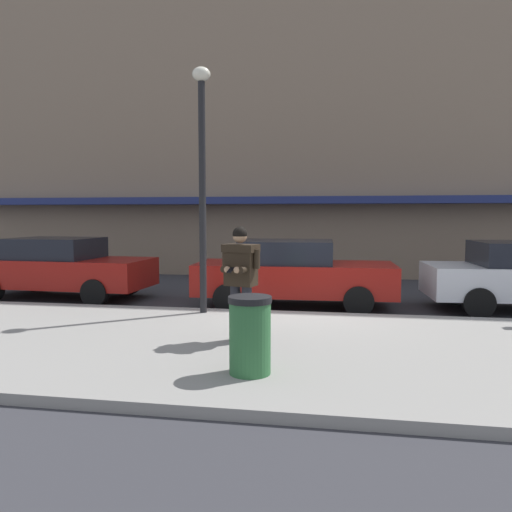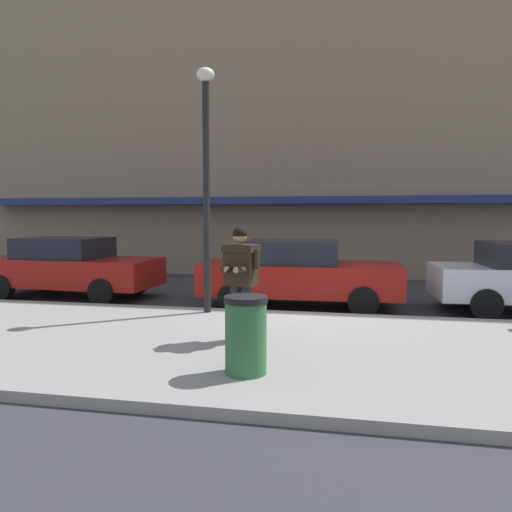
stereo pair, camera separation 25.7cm
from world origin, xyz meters
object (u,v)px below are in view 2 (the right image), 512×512
object	(u,v)px
man_texting_on_phone	(241,271)
trash_bin	(246,335)
parked_sedan_near	(69,267)
street_lamp_post	(206,164)
parked_sedan_mid	(298,273)

from	to	relation	value
man_texting_on_phone	trash_bin	bearing A→B (deg)	-74.29
parked_sedan_near	street_lamp_post	xyz separation A→B (m)	(4.29, -1.87, 2.35)
parked_sedan_near	man_texting_on_phone	distance (m)	6.81
man_texting_on_phone	street_lamp_post	distance (m)	3.09
street_lamp_post	trash_bin	xyz separation A→B (m)	(1.65, -3.69, -2.51)
parked_sedan_near	parked_sedan_mid	xyz separation A→B (m)	(5.95, -0.21, 0.00)
man_texting_on_phone	parked_sedan_mid	bearing A→B (deg)	83.16
parked_sedan_mid	trash_bin	world-z (taller)	parked_sedan_mid
man_texting_on_phone	parked_sedan_near	bearing A→B (deg)	144.06
parked_sedan_mid	trash_bin	size ratio (longest dim) A/B	4.65
street_lamp_post	trash_bin	world-z (taller)	street_lamp_post
parked_sedan_mid	street_lamp_post	world-z (taller)	street_lamp_post
parked_sedan_near	parked_sedan_mid	world-z (taller)	same
parked_sedan_near	trash_bin	bearing A→B (deg)	-43.08
man_texting_on_phone	trash_bin	world-z (taller)	man_texting_on_phone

